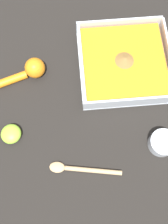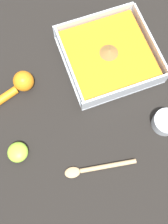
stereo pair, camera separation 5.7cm
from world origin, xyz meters
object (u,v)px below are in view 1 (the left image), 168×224
(square_dish, at_px, (125,63))
(spice_bowl, at_px, (162,143))
(lemon_squeezer, at_px, (28,71))
(lemon_half, at_px, (11,134))
(wooden_spoon, at_px, (81,169))

(square_dish, height_order, spice_bowl, square_dish)
(square_dish, distance_m, lemon_squeezer, 0.27)
(lemon_squeezer, bearing_deg, square_dish, -16.65)
(lemon_half, bearing_deg, wooden_spoon, -31.06)
(spice_bowl, bearing_deg, square_dish, 105.93)
(lemon_squeezer, distance_m, lemon_half, 0.18)
(lemon_half, relative_size, wooden_spoon, 0.29)
(wooden_spoon, bearing_deg, lemon_half, -21.22)
(lemon_squeezer, xyz_separation_m, lemon_half, (-0.05, -0.18, -0.01))
(lemon_squeezer, relative_size, lemon_half, 3.15)
(lemon_squeezer, relative_size, wooden_spoon, 0.90)
(spice_bowl, distance_m, wooden_spoon, 0.22)
(square_dish, bearing_deg, wooden_spoon, -117.62)
(square_dish, xyz_separation_m, wooden_spoon, (-0.15, -0.29, -0.01))
(square_dish, distance_m, lemon_half, 0.37)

